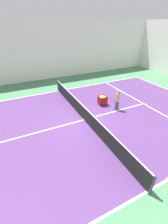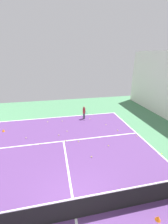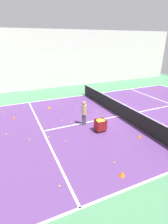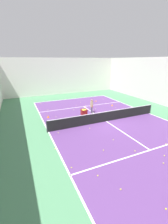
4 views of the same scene
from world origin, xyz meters
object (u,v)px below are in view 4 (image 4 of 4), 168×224
Objects in this scene: tennis_net at (107,116)px; ball_cart at (84,111)px; training_cone_1 at (76,123)px; coach_at_net at (92,105)px; training_cone_0 at (112,105)px.

ball_cart is (-1.39, 2.36, -0.01)m from tennis_net.
tennis_net is at bearing -13.02° from training_cone_1.
coach_at_net reaches higher than ball_cart.
training_cone_0 is (3.81, 1.39, -0.81)m from coach_at_net.
tennis_net is at bearing -130.22° from training_cone_0.
ball_cart is 3.61× the size of training_cone_1.
coach_at_net is at bearing 37.87° from training_cone_1.
training_cone_0 is at bearing 49.78° from tennis_net.
training_cone_1 is at bearing 166.98° from tennis_net.
training_cone_0 is 7.53m from training_cone_1.
coach_at_net is 2.10× the size of ball_cart.
tennis_net is at bearing -59.38° from ball_cart.
ball_cart is (-1.21, -0.53, -0.38)m from coach_at_net.
tennis_net is 49.68× the size of training_cone_0.
training_cone_1 is (-1.61, -1.66, -0.44)m from ball_cart.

